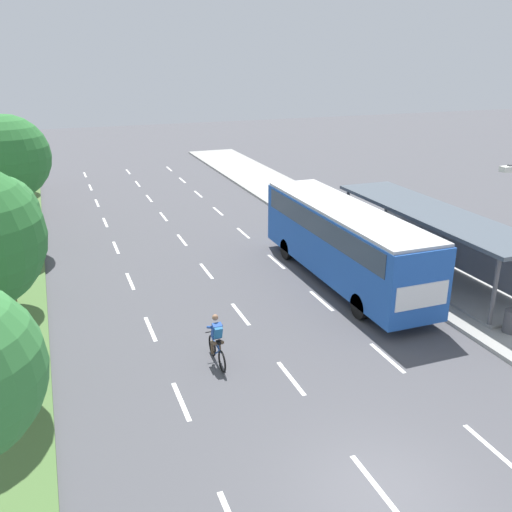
% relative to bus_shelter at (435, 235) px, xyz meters
% --- Properties ---
extents(ground_plane, '(140.00, 140.00, 0.00)m').
position_rel_bus_shelter_xyz_m(ground_plane, '(-9.53, -10.87, -1.87)').
color(ground_plane, '#4C4C51').
extents(median_strip, '(2.60, 52.00, 0.12)m').
position_rel_bus_shelter_xyz_m(median_strip, '(-17.83, 9.13, -1.81)').
color(median_strip, '#4C7038').
rests_on(median_strip, ground).
extents(sidewalk_right, '(4.50, 52.00, 0.15)m').
position_rel_bus_shelter_xyz_m(sidewalk_right, '(-0.28, 9.13, -1.79)').
color(sidewalk_right, '#9E9E99').
rests_on(sidewalk_right, ground).
extents(lane_divider_left, '(0.14, 45.43, 0.01)m').
position_rel_bus_shelter_xyz_m(lane_divider_left, '(-13.03, 6.35, -1.86)').
color(lane_divider_left, white).
rests_on(lane_divider_left, ground).
extents(lane_divider_center, '(0.14, 45.43, 0.01)m').
position_rel_bus_shelter_xyz_m(lane_divider_center, '(-9.53, 6.35, -1.86)').
color(lane_divider_center, white).
rests_on(lane_divider_center, ground).
extents(lane_divider_right, '(0.14, 45.43, 0.01)m').
position_rel_bus_shelter_xyz_m(lane_divider_right, '(-6.03, 6.35, -1.86)').
color(lane_divider_right, white).
rests_on(lane_divider_right, ground).
extents(bus_shelter, '(2.90, 11.54, 2.86)m').
position_rel_bus_shelter_xyz_m(bus_shelter, '(0.00, 0.00, 0.00)').
color(bus_shelter, gray).
rests_on(bus_shelter, sidewalk_right).
extents(bus, '(2.54, 11.29, 3.37)m').
position_rel_bus_shelter_xyz_m(bus, '(-4.28, 0.68, 0.20)').
color(bus, '#2356B2').
rests_on(bus, ground).
extents(cyclist, '(0.46, 1.82, 1.71)m').
position_rel_bus_shelter_xyz_m(cyclist, '(-11.42, -4.04, -1.08)').
color(cyclist, black).
rests_on(cyclist, ground).
extents(median_tree_fourth, '(4.09, 4.09, 6.71)m').
position_rel_bus_shelter_xyz_m(median_tree_fourth, '(-17.62, 9.81, 2.91)').
color(median_tree_fourth, brown).
rests_on(median_tree_fourth, median_strip).
extents(median_tree_fifth, '(3.29, 3.29, 5.22)m').
position_rel_bus_shelter_xyz_m(median_tree_fifth, '(-17.95, 16.53, 1.82)').
color(median_tree_fifth, brown).
rests_on(median_tree_fifth, median_strip).
extents(median_tree_farthest, '(3.10, 3.10, 5.16)m').
position_rel_bus_shelter_xyz_m(median_tree_farthest, '(-17.71, 23.25, 1.84)').
color(median_tree_farthest, brown).
rests_on(median_tree_farthest, median_strip).
extents(trash_bin, '(0.52, 0.52, 0.85)m').
position_rel_bus_shelter_xyz_m(trash_bin, '(-1.08, -5.92, -1.29)').
color(trash_bin, '#4C4C51').
rests_on(trash_bin, sidewalk_right).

